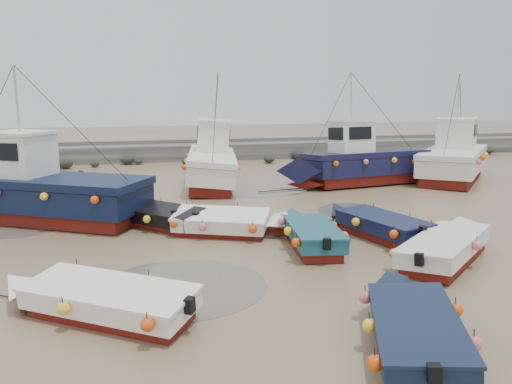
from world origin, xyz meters
TOP-DOWN VIEW (x-y plane):
  - ground at (0.00, 0.00)m, footprint 120.00×120.00m
  - seawall at (0.05, 21.99)m, footprint 60.00×4.92m
  - puddle_a at (-2.97, -3.36)m, footprint 4.77×4.77m
  - puddle_b at (5.11, 3.70)m, footprint 3.09×3.09m
  - puddle_c at (-8.94, 4.32)m, footprint 4.33×4.33m
  - puddle_d at (2.26, 10.15)m, footprint 6.20×6.20m
  - dinghy_0 at (-4.99, -4.74)m, footprint 5.80×4.23m
  - dinghy_1 at (1.59, -7.66)m, footprint 3.17×5.79m
  - dinghy_2 at (1.67, -0.64)m, footprint 2.18×5.58m
  - dinghy_3 at (5.50, -2.94)m, footprint 5.63×4.94m
  - dinghy_4 at (-3.47, 3.04)m, footprint 4.49×4.42m
  - dinghy_5 at (-0.76, 1.31)m, footprint 5.56×3.13m
  - dinghy_6 at (4.39, 0.01)m, footprint 2.81×5.66m
  - cabin_boat_0 at (-8.26, 5.14)m, footprint 10.74×6.98m
  - cabin_boat_1 at (-0.24, 11.54)m, footprint 3.72×10.54m
  - cabin_boat_2 at (7.85, 9.56)m, footprint 10.28×3.87m
  - cabin_boat_3 at (14.35, 10.07)m, footprint 8.01×8.65m
  - person at (-6.62, 6.46)m, footprint 0.80×0.75m

SIDE VIEW (x-z plane):
  - ground at x=0.00m, z-range 0.00..0.00m
  - person at x=-6.62m, z-range -0.92..0.92m
  - puddle_a at x=-2.97m, z-range 0.00..0.01m
  - puddle_b at x=5.11m, z-range 0.00..0.01m
  - puddle_c at x=-8.94m, z-range 0.00..0.01m
  - puddle_d at x=2.26m, z-range 0.00..0.01m
  - dinghy_3 at x=5.50m, z-range -0.18..1.25m
  - dinghy_0 at x=-4.99m, z-range -0.17..1.25m
  - dinghy_1 at x=1.59m, z-range -0.16..1.26m
  - dinghy_6 at x=4.39m, z-range -0.16..1.26m
  - dinghy_5 at x=-0.76m, z-range -0.16..1.26m
  - dinghy_4 at x=-3.47m, z-range -0.16..1.27m
  - dinghy_2 at x=1.67m, z-range -0.16..1.27m
  - seawall at x=0.05m, z-range -0.12..1.38m
  - cabin_boat_0 at x=-8.26m, z-range -1.81..4.41m
  - cabin_boat_1 at x=-0.24m, z-range -1.78..4.44m
  - cabin_boat_3 at x=14.35m, z-range -1.78..4.44m
  - cabin_boat_2 at x=7.85m, z-range -1.77..4.45m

